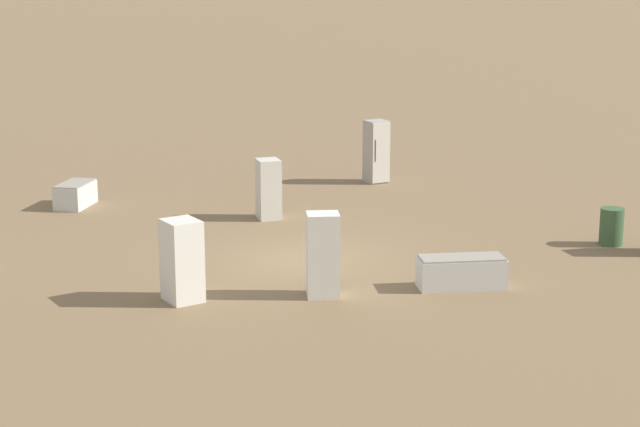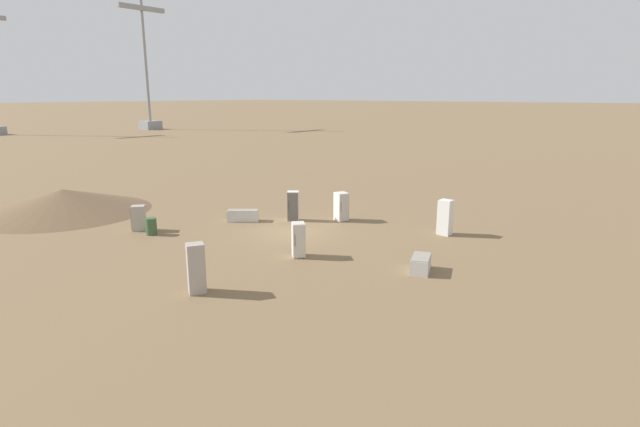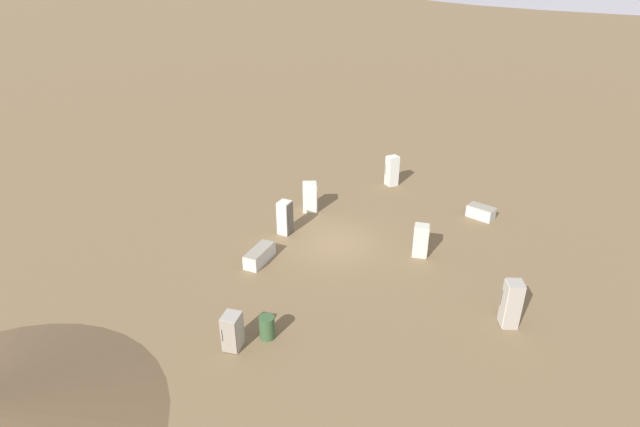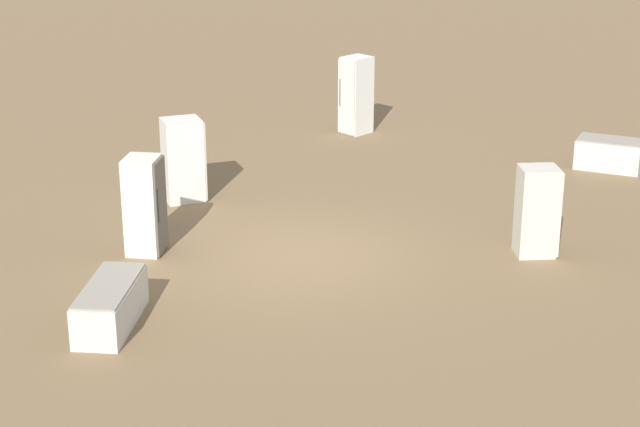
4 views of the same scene
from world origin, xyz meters
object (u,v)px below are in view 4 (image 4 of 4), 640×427
discarded_fridge_7 (609,154)px  discarded_fridge_1 (110,305)px  discarded_fridge_5 (184,160)px  discarded_fridge_0 (145,206)px  discarded_fridge_6 (356,95)px  discarded_fridge_2 (537,211)px

discarded_fridge_7 → discarded_fridge_1: bearing=153.3°
discarded_fridge_1 → discarded_fridge_5: discarded_fridge_5 is taller
discarded_fridge_1 → discarded_fridge_5: 5.90m
discarded_fridge_0 → discarded_fridge_7: bearing=125.6°
discarded_fridge_1 → discarded_fridge_6: discarded_fridge_6 is taller
discarded_fridge_2 → discarded_fridge_7: bearing=148.9°
discarded_fridge_6 → discarded_fridge_0: bearing=108.9°
discarded_fridge_0 → discarded_fridge_1: discarded_fridge_0 is taller
discarded_fridge_5 → discarded_fridge_7: size_ratio=1.07×
discarded_fridge_5 → discarded_fridge_6: discarded_fridge_6 is taller
discarded_fridge_2 → discarded_fridge_5: bearing=-118.2°
discarded_fridge_7 → discarded_fridge_6: bearing=85.2°
discarded_fridge_6 → discarded_fridge_1: bearing=115.1°
discarded_fridge_1 → discarded_fridge_5: bearing=91.3°
discarded_fridge_0 → discarded_fridge_7: size_ratio=1.11×
discarded_fridge_1 → discarded_fridge_6: 11.70m
discarded_fridge_0 → discarded_fridge_5: bearing=-178.8°
discarded_fridge_0 → discarded_fridge_6: size_ratio=0.92×
discarded_fridge_2 → discarded_fridge_6: (7.70, -3.74, 0.15)m
discarded_fridge_6 → discarded_fridge_2: bearing=155.6°
discarded_fridge_2 → discarded_fridge_5: (6.78, 2.45, 0.04)m
discarded_fridge_1 → discarded_fridge_7: (-1.37, -12.39, 0.00)m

